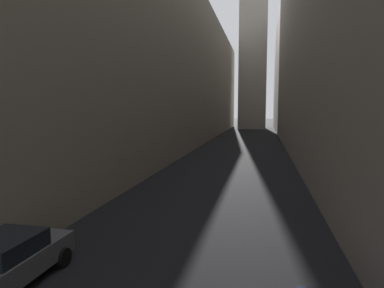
{
  "coord_description": "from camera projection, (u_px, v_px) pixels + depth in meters",
  "views": [
    {
      "loc": [
        2.61,
        4.51,
        5.05
      ],
      "look_at": [
        0.0,
        17.27,
        3.7
      ],
      "focal_mm": 32.21,
      "sensor_mm": 36.0,
      "label": 1
    }
  ],
  "objects": [
    {
      "name": "building_block_right",
      "position": [
        344.0,
        45.0,
        41.66
      ],
      "size": [
        13.11,
        108.0,
        25.43
      ],
      "primitive_type": "cube",
      "color": "gray",
      "rests_on": "ground"
    },
    {
      "name": "parked_car_left_second",
      "position": [
        6.0,
        261.0,
        9.7
      ],
      "size": [
        1.94,
        4.26,
        1.49
      ],
      "rotation": [
        0.0,
        0.0,
        1.57
      ],
      "color": "#4C4C51",
      "rests_on": "ground"
    },
    {
      "name": "building_block_left",
      "position": [
        152.0,
        69.0,
        46.76
      ],
      "size": [
        13.66,
        108.0,
        20.87
      ],
      "primitive_type": "cube",
      "color": "gray",
      "rests_on": "ground"
    },
    {
      "name": "ground_plane",
      "position": [
        241.0,
        149.0,
        43.42
      ],
      "size": [
        264.0,
        264.0,
        0.0
      ],
      "primitive_type": "plane",
      "color": "black"
    }
  ]
}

